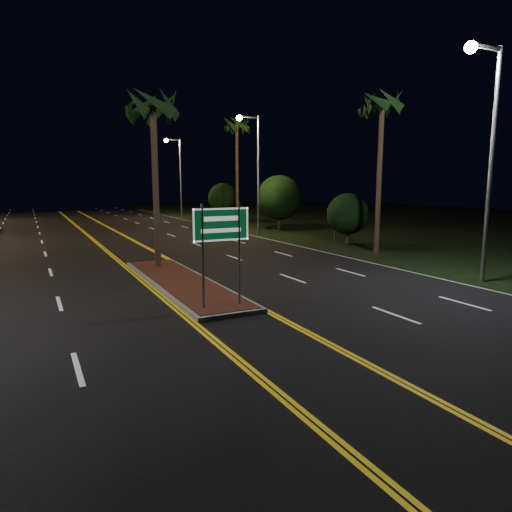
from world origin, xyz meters
TOP-DOWN VIEW (x-y plane):
  - ground at (0.00, 0.00)m, footprint 120.00×120.00m
  - grass_right at (30.00, 25.00)m, footprint 40.00×110.00m
  - median_island at (0.00, 7.00)m, footprint 2.25×10.25m
  - highway_sign at (0.00, 2.80)m, footprint 1.80×0.08m
  - streetlight_right_near at (10.61, 2.00)m, footprint 1.91×0.44m
  - streetlight_right_mid at (10.61, 22.00)m, footprint 1.91×0.44m
  - streetlight_right_far at (10.61, 42.00)m, footprint 1.91×0.44m
  - palm_median at (0.00, 10.50)m, footprint 2.40×2.40m
  - palm_right_near at (12.50, 10.00)m, footprint 2.40×2.40m
  - palm_right_far at (12.80, 30.00)m, footprint 2.40×2.40m
  - shrub_near at (13.50, 14.00)m, footprint 2.70×2.70m
  - shrub_mid at (14.00, 24.00)m, footprint 3.78×3.78m
  - shrub_far at (13.80, 36.00)m, footprint 3.24×3.24m
  - warning_sign at (13.00, 14.65)m, footprint 1.12×0.41m

SIDE VIEW (x-z plane):
  - ground at x=0.00m, z-range 0.00..0.00m
  - grass_right at x=30.00m, z-range 0.00..0.01m
  - median_island at x=0.00m, z-range 0.00..0.17m
  - warning_sign at x=13.00m, z-range 0.45..3.25m
  - shrub_near at x=13.50m, z-range 0.30..3.60m
  - shrub_far at x=13.80m, z-range 0.36..4.32m
  - highway_sign at x=0.00m, z-range 0.80..4.00m
  - shrub_mid at x=14.00m, z-range 0.42..5.04m
  - streetlight_right_near at x=10.61m, z-range 1.16..10.16m
  - streetlight_right_mid at x=10.61m, z-range 1.16..10.16m
  - streetlight_right_far at x=10.61m, z-range 1.16..10.16m
  - palm_median at x=0.00m, z-range 3.13..11.43m
  - palm_right_near at x=12.50m, z-range 3.56..12.86m
  - palm_right_far at x=12.80m, z-range 3.99..14.29m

